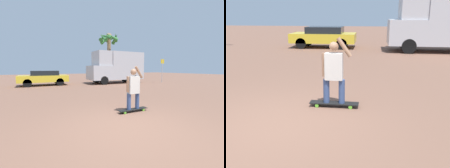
# 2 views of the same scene
# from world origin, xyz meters

# --- Properties ---
(ground_plane) EXTENTS (80.00, 80.00, 0.00)m
(ground_plane) POSITION_xyz_m (0.00, 0.00, 0.00)
(ground_plane) COLOR brown
(skateboard) EXTENTS (1.13, 0.23, 0.10)m
(skateboard) POSITION_xyz_m (0.98, 1.14, 0.08)
(skateboard) COLOR black
(skateboard) RESTS_ON ground_plane
(person_skateboarder) EXTENTS (0.67, 0.22, 1.49)m
(person_skateboarder) POSITION_xyz_m (0.97, 1.14, 0.87)
(person_skateboarder) COLOR #384C7A
(person_skateboarder) RESTS_ON skateboard
(camper_van) EXTENTS (5.62, 2.23, 3.15)m
(camper_van) POSITION_xyz_m (5.63, 10.55, 1.70)
(camper_van) COLOR black
(camper_van) RESTS_ON ground_plane
(parked_car_yellow) EXTENTS (4.02, 1.95, 1.30)m
(parked_car_yellow) POSITION_xyz_m (-1.24, 11.51, 0.71)
(parked_car_yellow) COLOR black
(parked_car_yellow) RESTS_ON ground_plane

